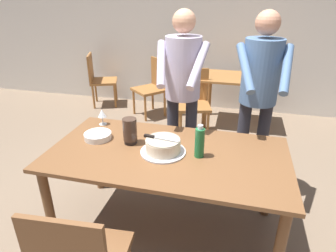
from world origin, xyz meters
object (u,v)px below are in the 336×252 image
Objects in this scene: background_chair_1 at (153,85)px; water_bottle at (200,142)px; person_cutting_cake at (183,84)px; background_table at (237,88)px; person_standing_beside at (259,89)px; wine_glass_near at (102,114)px; background_chair_0 at (99,78)px; plate_stack at (98,136)px; cake_on_platter at (163,146)px; cake_knife at (154,137)px; background_chair_2 at (193,100)px; main_dining_table at (167,163)px; hurricane_lamp at (130,131)px.

water_bottle is at bearing -65.70° from background_chair_1.
person_cutting_cake is 1.72× the size of background_table.
water_bottle is 0.84m from person_standing_beside.
background_chair_1 reaches higher than wine_glass_near.
person_standing_beside is at bearing -37.08° from background_chair_0.
plate_stack is at bearing 174.77° from water_bottle.
plate_stack is at bearing -114.79° from background_table.
cake_on_platter is at bearing -8.45° from plate_stack.
wine_glass_near is at bearing 159.52° from water_bottle.
person_cutting_cake is at bearing 84.00° from cake_knife.
wine_glass_near reaches higher than background_table.
background_chair_1 is at bearing 131.06° from person_standing_beside.
wine_glass_near is 0.16× the size of background_chair_2.
water_bottle is at bearing -119.61° from person_standing_beside.
person_cutting_cake is at bearing -85.65° from background_chair_2.
background_table is 1.11× the size of background_chair_1.
water_bottle is (0.93, -0.35, 0.01)m from wine_glass_near.
background_chair_2 is at bearing 93.71° from main_dining_table.
cake_on_platter is at bearing -54.74° from background_chair_0.
plate_stack is 1.43m from person_standing_beside.
plate_stack is 0.13× the size of person_cutting_cake.
background_chair_0 is (-1.79, 2.62, -0.37)m from cake_knife.
person_cutting_cake is 1.37m from background_chair_2.
main_dining_table is 1.98× the size of background_chair_2.
plate_stack is at bearing -133.59° from person_cutting_cake.
wine_glass_near is at bearing 143.37° from hurricane_lamp.
cake_knife is at bearing -72.64° from background_chair_1.
background_chair_2 is at bearing -35.47° from background_chair_1.
main_dining_table is 8.49× the size of hurricane_lamp.
hurricane_lamp is 1.89m from background_chair_2.
background_chair_2 is at bearing 122.52° from person_standing_beside.
cake_on_platter is at bearing -90.02° from person_cutting_cake.
cake_knife is 3.20m from background_chair_0.
main_dining_table is at bearing -7.04° from plate_stack.
main_dining_table is 0.80m from person_cutting_cake.
cake_knife is 1.08× the size of water_bottle.
background_chair_2 is (-0.36, 1.91, -0.37)m from water_bottle.
water_bottle is at bearing 1.75° from cake_on_platter.
background_chair_0 is 1.05m from background_chair_1.
wine_glass_near is 2.33m from background_table.
background_chair_2 is (-0.57, -0.45, -0.09)m from background_table.
cake_on_platter is 0.38× the size of background_chair_2.
cake_knife is at bearing -89.33° from background_chair_2.
plate_stack is 0.24× the size of background_chair_2.
main_dining_table is 0.15m from cake_on_platter.
cake_on_platter is 0.20× the size of person_cutting_cake.
hurricane_lamp is at bearing -77.05° from background_chair_1.
person_cutting_cake reaches higher than background_chair_1.
cake_on_platter is 0.10m from cake_knife.
person_cutting_cake is 2.03m from background_chair_1.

